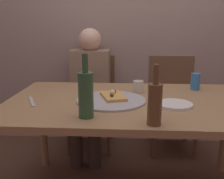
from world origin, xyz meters
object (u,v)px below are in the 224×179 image
at_px(table_knife, 32,102).
at_px(dining_table, 134,111).
at_px(tumbler_near, 138,87).
at_px(chair_left, 92,95).
at_px(pizza_tray, 111,100).
at_px(beer_bottle, 155,103).
at_px(soda_can, 195,82).
at_px(guest_in_sweater, 90,86).
at_px(wine_bottle, 86,94).
at_px(plate_stack, 175,104).
at_px(chair_right, 171,97).
at_px(pizza_slice_last, 113,96).

bearing_deg(table_knife, dining_table, 71.32).
height_order(tumbler_near, chair_left, chair_left).
bearing_deg(pizza_tray, beer_bottle, -58.11).
bearing_deg(soda_can, guest_in_sweater, 153.28).
bearing_deg(wine_bottle, tumbler_near, 60.68).
height_order(table_knife, chair_left, chair_left).
bearing_deg(soda_can, plate_stack, -118.24).
distance_m(chair_left, chair_right, 0.78).
bearing_deg(beer_bottle, pizza_tray, 121.89).
height_order(wine_bottle, chair_right, wine_bottle).
xyz_separation_m(pizza_slice_last, beer_bottle, (0.22, -0.42, 0.09)).
xyz_separation_m(tumbler_near, plate_stack, (0.21, -0.29, -0.03)).
xyz_separation_m(table_knife, chair_right, (1.03, 0.96, -0.22)).
distance_m(plate_stack, chair_right, 1.01).
distance_m(soda_can, table_knife, 1.16).
distance_m(wine_bottle, soda_can, 0.95).
xyz_separation_m(beer_bottle, guest_in_sweater, (-0.48, 1.13, -0.20)).
bearing_deg(tumbler_near, wine_bottle, -119.32).
bearing_deg(chair_left, pizza_tray, 105.43).
distance_m(pizza_tray, chair_right, 1.08).
relative_size(plate_stack, table_knife, 0.96).
xyz_separation_m(soda_can, chair_right, (-0.07, 0.58, -0.28)).
distance_m(pizza_slice_last, chair_right, 1.04).
relative_size(dining_table, soda_can, 13.36).
height_order(beer_bottle, plate_stack, beer_bottle).
relative_size(tumbler_near, guest_in_sweater, 0.07).
relative_size(table_knife, chair_left, 0.24).
distance_m(dining_table, beer_bottle, 0.45).
bearing_deg(plate_stack, tumbler_near, 125.66).
relative_size(chair_right, guest_in_sweater, 0.77).
distance_m(soda_can, chair_right, 0.65).
xyz_separation_m(plate_stack, chair_right, (0.15, 0.98, -0.23)).
distance_m(pizza_tray, table_knife, 0.50).
height_order(dining_table, pizza_slice_last, pizza_slice_last).
relative_size(pizza_tray, soda_can, 3.58).
bearing_deg(dining_table, pizza_tray, -168.19).
height_order(plate_stack, chair_left, chair_left).
relative_size(pizza_slice_last, wine_bottle, 0.75).
bearing_deg(chair_right, dining_table, 66.20).
height_order(beer_bottle, tumbler_near, beer_bottle).
relative_size(plate_stack, chair_right, 0.23).
relative_size(pizza_slice_last, guest_in_sweater, 0.21).
height_order(tumbler_near, plate_stack, tumbler_near).
height_order(dining_table, chair_left, chair_left).
distance_m(pizza_tray, guest_in_sweater, 0.80).
height_order(dining_table, plate_stack, plate_stack).
relative_size(plate_stack, guest_in_sweater, 0.18).
bearing_deg(pizza_slice_last, beer_bottle, -62.04).
distance_m(pizza_slice_last, tumbler_near, 0.24).
bearing_deg(pizza_slice_last, pizza_tray, -104.12).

